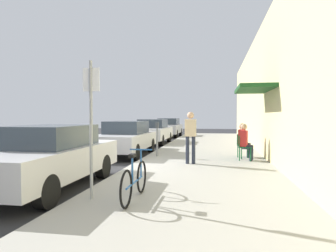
{
  "coord_description": "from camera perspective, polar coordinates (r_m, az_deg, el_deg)",
  "views": [
    {
      "loc": [
        2.73,
        -9.0,
        1.69
      ],
      "look_at": [
        0.27,
        6.06,
        1.17
      ],
      "focal_mm": 31.87,
      "sensor_mm": 36.0,
      "label": 1
    }
  ],
  "objects": [
    {
      "name": "ground_plane",
      "position": [
        9.56,
        -7.53,
        -8.25
      ],
      "size": [
        60.0,
        60.0,
        0.0
      ],
      "primitive_type": "plane",
      "color": "#2D2D30"
    },
    {
      "name": "seated_patron_1",
      "position": [
        11.7,
        14.22,
        -2.39
      ],
      "size": [
        0.5,
        0.45,
        1.29
      ],
      "color": "#232838",
      "rests_on": "sidewalk_slab"
    },
    {
      "name": "sidewalk_slab",
      "position": [
        11.13,
        6.77,
        -6.48
      ],
      "size": [
        4.5,
        32.0,
        0.12
      ],
      "primitive_type": "cube",
      "color": "#9E9B93",
      "rests_on": "ground_plane"
    },
    {
      "name": "parked_car_0",
      "position": [
        7.43,
        -21.91,
        -5.42
      ],
      "size": [
        1.8,
        4.4,
        1.47
      ],
      "color": "#B7B7BC",
      "rests_on": "ground_plane"
    },
    {
      "name": "seated_patron_0",
      "position": [
        10.87,
        14.61,
        -2.72
      ],
      "size": [
        0.5,
        0.45,
        1.29
      ],
      "color": "#232838",
      "rests_on": "sidewalk_slab"
    },
    {
      "name": "bicycle_0",
      "position": [
        5.69,
        -6.39,
        -10.35
      ],
      "size": [
        0.46,
        1.71,
        0.9
      ],
      "color": "black",
      "rests_on": "sidewalk_slab"
    },
    {
      "name": "parked_car_1",
      "position": [
        12.88,
        -8.04,
        -2.26
      ],
      "size": [
        1.8,
        4.4,
        1.46
      ],
      "color": "#B7B7BC",
      "rests_on": "ground_plane"
    },
    {
      "name": "parked_car_3",
      "position": [
        24.1,
        0.13,
        -0.25
      ],
      "size": [
        1.8,
        4.4,
        1.49
      ],
      "color": "#B7B7BC",
      "rests_on": "ground_plane"
    },
    {
      "name": "street_sign",
      "position": [
        5.77,
        -14.51,
        1.39
      ],
      "size": [
        0.32,
        0.06,
        2.6
      ],
      "color": "gray",
      "rests_on": "sidewalk_slab"
    },
    {
      "name": "building_facade",
      "position": [
        11.21,
        19.24,
        6.99
      ],
      "size": [
        1.4,
        32.0,
        5.39
      ],
      "color": "beige",
      "rests_on": "ground_plane"
    },
    {
      "name": "parked_car_2",
      "position": [
        18.1,
        -2.94,
        -1.0
      ],
      "size": [
        1.8,
        4.4,
        1.48
      ],
      "color": "silver",
      "rests_on": "ground_plane"
    },
    {
      "name": "parking_meter",
      "position": [
        11.57,
        -2.1,
        -2.03
      ],
      "size": [
        0.12,
        0.1,
        1.32
      ],
      "color": "slate",
      "rests_on": "sidewalk_slab"
    },
    {
      "name": "cafe_chair_0",
      "position": [
        10.89,
        14.28,
        -3.72
      ],
      "size": [
        0.54,
        0.54,
        0.87
      ],
      "color": "#14592D",
      "rests_on": "sidewalk_slab"
    },
    {
      "name": "cafe_chair_1",
      "position": [
        11.73,
        13.93,
        -3.32
      ],
      "size": [
        0.54,
        0.54,
        0.87
      ],
      "color": "#14592D",
      "rests_on": "sidewalk_slab"
    },
    {
      "name": "pedestrian_standing",
      "position": [
        9.78,
        4.33,
        -1.39
      ],
      "size": [
        0.36,
        0.22,
        1.7
      ],
      "color": "#232838",
      "rests_on": "sidewalk_slab"
    }
  ]
}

